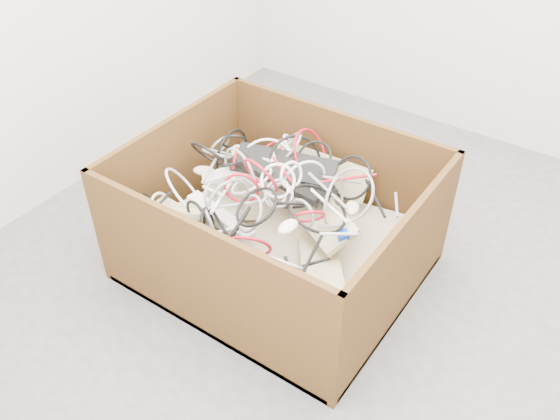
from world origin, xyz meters
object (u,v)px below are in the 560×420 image
Objects in this scene: cardboard_box at (274,240)px; vga_plug at (343,235)px; power_strip_left at (240,171)px; power_strip_right at (220,218)px.

cardboard_box is 24.82× the size of vga_plug.
power_strip_left is at bearing -141.40° from vga_plug.
power_strip_right is at bearing -114.32° from power_strip_left.
power_strip_left is 0.26m from power_strip_right.
cardboard_box is at bearing -61.40° from power_strip_left.
vga_plug is at bearing -52.40° from power_strip_left.
power_strip_right is 0.49m from vga_plug.
power_strip_left is at bearing 113.56° from power_strip_right.
cardboard_box is 3.58× the size of power_strip_right.
power_strip_right is at bearing -113.26° from vga_plug.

